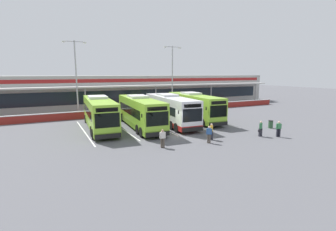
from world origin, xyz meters
TOP-DOWN VIEW (x-y plane):
  - ground_plane at (0.00, 0.00)m, footprint 200.00×200.00m
  - terminal_building at (-0.00, 26.91)m, footprint 70.00×13.00m
  - red_barrier_wall at (0.00, 14.50)m, footprint 60.00×0.40m
  - coach_bus_leftmost at (-6.54, 6.70)m, footprint 3.63×12.30m
  - coach_bus_left_centre at (-2.04, 5.31)m, footprint 3.63×12.30m
  - coach_bus_centre at (2.14, 5.61)m, footprint 3.63×12.30m
  - coach_bus_right_centre at (6.36, 6.64)m, footprint 3.63×12.30m
  - bay_stripe_far_west at (-8.40, 6.00)m, footprint 0.14×13.00m
  - bay_stripe_west at (-4.20, 6.00)m, footprint 0.14×13.00m
  - bay_stripe_mid_west at (0.00, 6.00)m, footprint 0.14×13.00m
  - bay_stripe_centre at (4.20, 6.00)m, footprint 0.14×13.00m
  - bay_stripe_mid_east at (8.40, 6.00)m, footprint 0.14×13.00m
  - pedestrian_with_handbag at (7.46, -4.32)m, footprint 0.64×0.44m
  - pedestrian_in_dark_coat at (2.15, -3.14)m, footprint 0.45×0.44m
  - pedestrian_child at (1.28, -3.97)m, footprint 0.50×0.41m
  - pedestrian_near_bin at (8.95, -5.27)m, footprint 0.52×0.40m
  - pedestrian_approaching_bus at (-3.18, -3.34)m, footprint 0.54×0.37m
  - lamp_post_west at (-7.76, 16.04)m, footprint 3.24×0.28m
  - lamp_post_centre at (7.91, 16.07)m, footprint 3.24×0.28m
  - litter_bin at (11.59, -2.01)m, footprint 0.54×0.54m

SIDE VIEW (x-z plane):
  - ground_plane at x=0.00m, z-range 0.00..0.00m
  - bay_stripe_far_west at x=-8.40m, z-range 0.00..0.01m
  - bay_stripe_west at x=-4.20m, z-range 0.00..0.01m
  - bay_stripe_mid_west at x=0.00m, z-range 0.00..0.01m
  - bay_stripe_centre at x=4.20m, z-range 0.00..0.01m
  - bay_stripe_mid_east at x=8.40m, z-range 0.00..0.01m
  - litter_bin at x=11.59m, z-range 0.00..0.93m
  - red_barrier_wall at x=0.00m, z-range 0.01..1.10m
  - pedestrian_with_handbag at x=7.46m, z-range 0.05..1.67m
  - pedestrian_in_dark_coat at x=2.15m, z-range 0.06..1.68m
  - pedestrian_child at x=1.28m, z-range 0.06..1.68m
  - pedestrian_near_bin at x=8.95m, z-range 0.06..1.68m
  - pedestrian_approaching_bus at x=-3.18m, z-range 0.06..1.68m
  - coach_bus_leftmost at x=-6.54m, z-range -0.10..3.68m
  - coach_bus_left_centre at x=-2.04m, z-range -0.10..3.68m
  - coach_bus_centre at x=2.14m, z-range -0.10..3.68m
  - coach_bus_right_centre at x=6.36m, z-range -0.10..3.68m
  - terminal_building at x=0.00m, z-range 0.01..6.01m
  - lamp_post_west at x=-7.76m, z-range 0.79..11.79m
  - lamp_post_centre at x=7.91m, z-range 0.79..11.79m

